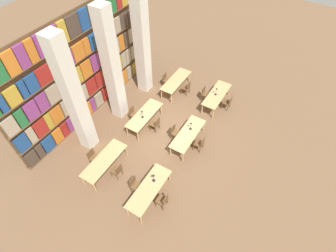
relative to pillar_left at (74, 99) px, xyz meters
name	(u,v)px	position (x,y,z in m)	size (l,w,h in m)	color
ground_plane	(166,134)	(2.47, -2.95, -3.00)	(40.00, 40.00, 0.00)	brown
bookshelf_bank	(91,64)	(2.49, 1.42, -0.31)	(10.16, 0.35, 5.50)	brown
pillar_left	(74,99)	(0.00, 0.00, 0.00)	(0.64, 0.64, 6.00)	silver
pillar_center	(112,68)	(2.47, 0.00, 0.00)	(0.64, 0.64, 6.00)	silver
pillar_right	(142,43)	(4.94, 0.00, 0.00)	(0.64, 0.64, 6.00)	silver
reading_table_0	(149,189)	(-0.89, -4.18, -2.33)	(2.37, 0.82, 0.75)	tan
chair_0	(163,200)	(-0.92, -4.87, -2.53)	(0.42, 0.40, 0.88)	brown
chair_1	(135,185)	(-0.92, -3.48, -2.53)	(0.42, 0.40, 0.88)	brown
desk_lamp_0	(153,177)	(-0.48, -4.15, -1.94)	(0.14, 0.14, 0.47)	#232328
reading_table_1	(188,134)	(2.52, -4.18, -2.33)	(2.37, 0.82, 0.75)	tan
chair_2	(200,143)	(2.47, -4.87, -2.53)	(0.42, 0.40, 0.88)	brown
chair_3	(175,132)	(2.47, -3.48, -2.53)	(0.42, 0.40, 0.88)	brown
desk_lamp_1	(191,125)	(2.82, -4.15, -1.95)	(0.14, 0.14, 0.46)	#232328
reading_table_2	(217,95)	(5.82, -4.22, -2.33)	(2.37, 0.82, 0.75)	tan
chair_4	(228,102)	(5.82, -4.92, -2.53)	(0.42, 0.40, 0.88)	brown
chair_5	(205,93)	(5.82, -3.53, -2.53)	(0.42, 0.40, 0.88)	brown
desk_lamp_2	(216,90)	(5.74, -4.17, -1.94)	(0.14, 0.14, 0.47)	#232328
reading_table_3	(104,161)	(-0.75, -1.71, -2.33)	(2.37, 0.82, 0.75)	tan
chair_6	(117,170)	(-0.77, -2.40, -2.53)	(0.42, 0.40, 0.88)	brown
chair_7	(93,157)	(-0.77, -1.01, -2.53)	(0.42, 0.40, 0.88)	brown
reading_table_4	(144,115)	(2.47, -1.66, -2.33)	(2.37, 0.82, 0.75)	tan
chair_8	(156,124)	(2.44, -2.36, -2.53)	(0.42, 0.40, 0.88)	brown
chair_9	(134,114)	(2.44, -0.97, -2.53)	(0.42, 0.40, 0.88)	brown
desk_lamp_3	(142,113)	(2.26, -1.70, -1.93)	(0.14, 0.14, 0.48)	#232328
reading_table_5	(176,81)	(5.71, -1.69, -2.33)	(2.37, 0.82, 0.75)	tan
chair_10	(187,87)	(5.74, -2.38, -2.53)	(0.42, 0.40, 0.88)	brown
chair_11	(166,80)	(5.74, -0.99, -2.53)	(0.42, 0.40, 0.88)	brown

